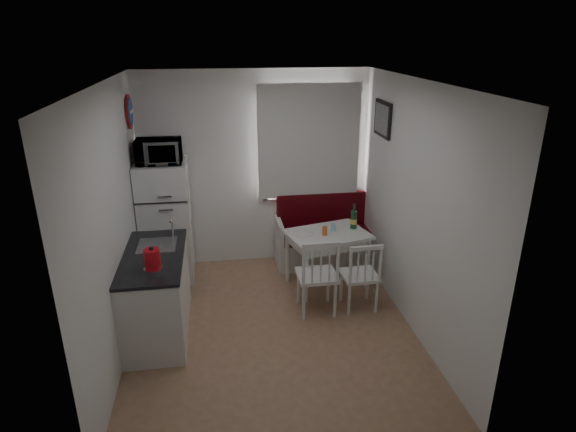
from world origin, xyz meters
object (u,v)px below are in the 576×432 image
at_px(kitchen_counter, 157,293).
at_px(fridge, 166,222).
at_px(chair_left, 319,269).
at_px(kettle, 152,259).
at_px(microwave, 159,151).
at_px(wine_bottle, 354,216).
at_px(bench, 324,241).
at_px(chair_right, 362,270).
at_px(dining_table, 328,239).

xyz_separation_m(kitchen_counter, fridge, (0.02, 1.24, 0.32)).
distance_m(chair_left, kettle, 1.80).
bearing_deg(microwave, wine_bottle, -9.32).
bearing_deg(fridge, bench, 3.05).
distance_m(kitchen_counter, chair_left, 1.75).
bearing_deg(chair_left, microwave, 146.04).
relative_size(kitchen_counter, chair_left, 2.63).
height_order(kitchen_counter, bench, kitchen_counter).
xyz_separation_m(chair_right, kettle, (-2.20, -0.41, 0.49)).
height_order(kitchen_counter, microwave, microwave).
bearing_deg(chair_left, wine_bottle, 51.62).
distance_m(microwave, wine_bottle, 2.49).
bearing_deg(bench, fridge, -176.95).
xyz_separation_m(dining_table, wine_bottle, (0.35, 0.10, 0.24)).
distance_m(microwave, kettle, 1.69).
bearing_deg(dining_table, wine_bottle, 1.64).
bearing_deg(dining_table, chair_left, -124.87).
relative_size(bench, microwave, 2.53).
height_order(bench, wine_bottle, wine_bottle).
bearing_deg(bench, chair_right, -84.01).
distance_m(dining_table, microwave, 2.29).
distance_m(fridge, wine_bottle, 2.37).
bearing_deg(bench, wine_bottle, -66.47).
bearing_deg(microwave, kitchen_counter, -90.94).
relative_size(kitchen_counter, fridge, 0.86).
bearing_deg(chair_right, kettle, -171.54).
bearing_deg(chair_left, bench, 74.16).
bearing_deg(chair_right, microwave, 150.69).
bearing_deg(kettle, dining_table, 28.83).
height_order(dining_table, microwave, microwave).
bearing_deg(microwave, fridge, 90.00).
distance_m(kitchen_counter, wine_bottle, 2.52).
bearing_deg(dining_table, fridge, 150.63).
bearing_deg(fridge, microwave, -90.00).
bearing_deg(wine_bottle, chair_left, -128.06).
bearing_deg(bench, dining_table, -100.01).
height_order(chair_right, kettle, kettle).
distance_m(bench, fridge, 2.14).
xyz_separation_m(bench, kettle, (-2.06, -1.71, 0.70)).
bearing_deg(microwave, bench, 4.41).
distance_m(dining_table, fridge, 2.05).
xyz_separation_m(chair_right, wine_bottle, (0.10, 0.76, 0.35)).
bearing_deg(chair_left, kitchen_counter, -178.82).
xyz_separation_m(chair_left, microwave, (-1.73, 1.15, 1.11)).
relative_size(chair_right, microwave, 0.87).
relative_size(fridge, kettle, 6.37).
bearing_deg(fridge, kettle, -88.93).
bearing_deg(kitchen_counter, bench, 32.73).
xyz_separation_m(kettle, wine_bottle, (2.30, 1.17, -0.15)).
distance_m(kitchen_counter, dining_table, 2.13).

